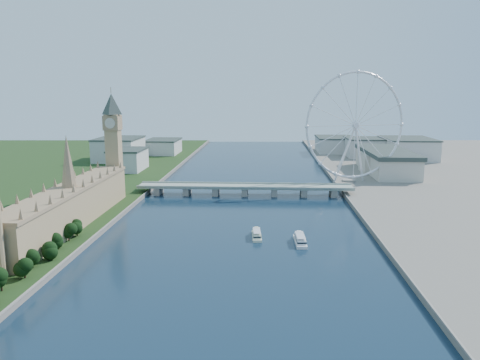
{
  "coord_description": "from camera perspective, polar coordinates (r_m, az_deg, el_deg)",
  "views": [
    {
      "loc": [
        20.68,
        -170.35,
        104.13
      ],
      "look_at": [
        -0.17,
        210.0,
        32.48
      ],
      "focal_mm": 35.0,
      "sensor_mm": 36.0,
      "label": 1
    }
  ],
  "objects": [
    {
      "name": "city_skyline",
      "position": [
        735.85,
        4.57,
        3.82
      ],
      "size": [
        505.0,
        280.0,
        32.0
      ],
      "color": "beige",
      "rests_on": "ground"
    },
    {
      "name": "tree_row",
      "position": [
        281.25,
        -25.92,
        -10.28
      ],
      "size": [
        9.04,
        185.04,
        20.63
      ],
      "color": "black",
      "rests_on": "ground"
    },
    {
      "name": "county_hall",
      "position": [
        628.56,
        17.3,
        0.63
      ],
      "size": [
        54.0,
        144.0,
        35.0
      ],
      "primitive_type": null,
      "color": "beige",
      "rests_on": "ground"
    },
    {
      "name": "parliament_range",
      "position": [
        381.16,
        -19.94,
        -2.99
      ],
      "size": [
        24.0,
        200.0,
        70.0
      ],
      "color": "tan",
      "rests_on": "ground"
    },
    {
      "name": "big_ben",
      "position": [
        473.85,
        -15.24,
        5.73
      ],
      "size": [
        20.02,
        20.02,
        110.0
      ],
      "color": "tan",
      "rests_on": "ground"
    },
    {
      "name": "london_eye",
      "position": [
        535.98,
        13.9,
        6.43
      ],
      "size": [
        113.6,
        39.12,
        124.3
      ],
      "color": "silver",
      "rests_on": "ground"
    },
    {
      "name": "tour_boat_far",
      "position": [
        332.98,
        7.33,
        -7.66
      ],
      "size": [
        8.85,
        30.1,
        6.59
      ],
      "primitive_type": null,
      "rotation": [
        0.0,
        0.0,
        0.04
      ],
      "color": "silver",
      "rests_on": "ground"
    },
    {
      "name": "tour_boat_near",
      "position": [
        342.91,
        2.05,
        -7.03
      ],
      "size": [
        8.58,
        27.48,
        5.96
      ],
      "primitive_type": null,
      "rotation": [
        0.0,
        0.0,
        0.06
      ],
      "color": "beige",
      "rests_on": "ground"
    },
    {
      "name": "westminster_bridge",
      "position": [
        480.8,
        0.61,
        -1.05
      ],
      "size": [
        220.0,
        22.0,
        9.5
      ],
      "color": "gray",
      "rests_on": "ground"
    },
    {
      "name": "ground",
      "position": [
        200.72,
        -3.46,
        -20.62
      ],
      "size": [
        2000.0,
        2000.0,
        0.0
      ],
      "primitive_type": "plane",
      "color": "#162C3D",
      "rests_on": "ground"
    }
  ]
}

